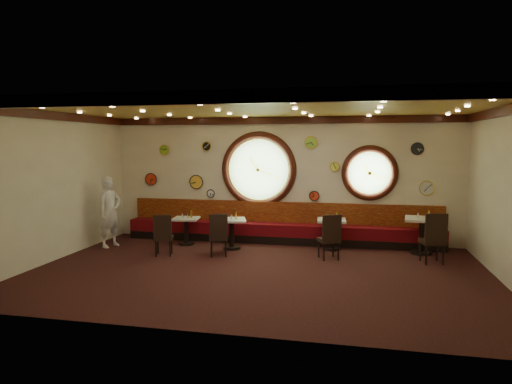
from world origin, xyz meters
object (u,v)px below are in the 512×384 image
(condiment_c_salt, at_px, (327,217))
(condiment_d_pepper, at_px, (426,216))
(chair_d, at_px, (434,235))
(condiment_a_pepper, at_px, (188,216))
(table_d, at_px, (422,231))
(condiment_c_bottle, at_px, (337,216))
(table_b, at_px, (232,230))
(chair_c, at_px, (330,234))
(condiment_b_salt, at_px, (232,216))
(chair_a, at_px, (163,232))
(chair_b, at_px, (218,232))
(condiment_b_pepper, at_px, (231,217))
(waiter, at_px, (110,212))
(condiment_a_bottle, at_px, (191,214))
(condiment_b_bottle, at_px, (236,215))
(table_c, at_px, (331,231))
(condiment_d_salt, at_px, (418,215))
(condiment_a_salt, at_px, (183,215))
(condiment_d_bottle, at_px, (429,214))
(table_a, at_px, (186,228))
(condiment_c_pepper, at_px, (332,217))

(condiment_c_salt, bearing_deg, condiment_d_pepper, -4.43)
(chair_d, distance_m, condiment_d_pepper, 0.86)
(condiment_a_pepper, bearing_deg, table_d, 2.26)
(condiment_c_bottle, bearing_deg, table_b, -169.01)
(chair_c, relative_size, condiment_b_salt, 6.50)
(table_d, xyz_separation_m, chair_a, (-5.71, -1.43, 0.02))
(chair_b, xyz_separation_m, chair_d, (4.60, 0.31, 0.06))
(table_b, relative_size, condiment_b_pepper, 7.75)
(chair_c, relative_size, waiter, 0.36)
(table_b, relative_size, condiment_c_bottle, 4.77)
(table_d, xyz_separation_m, condiment_a_bottle, (-5.50, -0.16, 0.24))
(condiment_b_bottle, bearing_deg, table_c, 9.27)
(condiment_d_salt, distance_m, condiment_b_bottle, 4.22)
(table_b, xyz_separation_m, condiment_a_pepper, (-1.17, 0.19, 0.28))
(chair_b, height_order, condiment_d_salt, chair_b)
(table_b, xyz_separation_m, condiment_a_salt, (-1.33, 0.23, 0.27))
(condiment_d_salt, height_order, condiment_d_bottle, condiment_d_bottle)
(chair_a, relative_size, condiment_d_pepper, 5.30)
(chair_a, bearing_deg, condiment_b_salt, 24.79)
(table_b, height_order, condiment_c_salt, condiment_c_salt)
(chair_d, xyz_separation_m, condiment_c_bottle, (-2.05, 0.95, 0.20))
(chair_c, height_order, condiment_c_salt, chair_c)
(table_d, xyz_separation_m, chair_d, (0.12, -0.88, 0.09))
(condiment_b_bottle, bearing_deg, table_a, 173.13)
(condiment_b_salt, bearing_deg, table_c, 7.62)
(table_a, bearing_deg, condiment_b_salt, -5.19)
(chair_d, height_order, condiment_a_salt, chair_d)
(condiment_d_pepper, bearing_deg, condiment_b_bottle, -176.14)
(condiment_d_salt, distance_m, waiter, 7.32)
(condiment_a_salt, xyz_separation_m, condiment_b_bottle, (1.43, -0.18, 0.08))
(condiment_b_salt, bearing_deg, condiment_a_salt, 174.44)
(condiment_b_salt, height_order, condiment_d_bottle, condiment_d_bottle)
(table_d, relative_size, condiment_b_bottle, 4.93)
(table_b, xyz_separation_m, condiment_d_bottle, (4.53, 0.48, 0.46))
(chair_b, relative_size, condiment_a_pepper, 5.50)
(table_a, relative_size, condiment_b_bottle, 4.07)
(chair_b, xyz_separation_m, chair_c, (2.46, 0.21, 0.02))
(table_c, distance_m, condiment_b_bottle, 2.30)
(chair_b, bearing_deg, condiment_c_pepper, 9.49)
(chair_d, xyz_separation_m, condiment_c_salt, (-2.28, 0.99, 0.16))
(table_d, bearing_deg, chair_d, -82.55)
(chair_c, xyz_separation_m, condiment_a_pepper, (-3.54, 0.76, 0.16))
(chair_c, xyz_separation_m, condiment_b_bottle, (-2.27, 0.63, 0.24))
(chair_b, height_order, waiter, waiter)
(table_c, relative_size, condiment_b_salt, 7.65)
(chair_b, bearing_deg, table_b, 66.04)
(condiment_c_pepper, xyz_separation_m, condiment_b_bottle, (-2.26, -0.39, 0.03))
(condiment_d_salt, bearing_deg, table_a, -177.55)
(chair_b, relative_size, condiment_b_bottle, 3.52)
(table_c, bearing_deg, condiment_d_bottle, 1.47)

